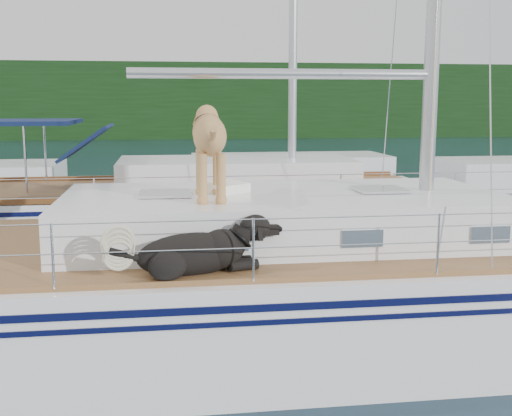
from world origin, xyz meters
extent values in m
plane|color=black|center=(0.00, 0.00, 0.00)|extent=(120.00, 120.00, 0.00)
cube|color=black|center=(0.00, 45.00, 3.00)|extent=(90.00, 3.00, 6.00)
cube|color=#595147|center=(0.00, 46.20, 0.60)|extent=(92.00, 1.00, 1.20)
cube|color=white|center=(0.00, 0.00, 0.50)|extent=(12.00, 3.80, 1.40)
cube|color=olive|center=(0.00, 0.00, 1.23)|extent=(11.52, 3.50, 0.06)
cube|color=white|center=(0.80, 0.00, 1.54)|extent=(5.20, 2.50, 0.55)
cylinder|color=silver|center=(0.80, 0.00, 3.21)|extent=(3.60, 0.12, 0.12)
cylinder|color=silver|center=(0.00, -1.75, 1.82)|extent=(10.56, 0.01, 0.01)
cylinder|color=silver|center=(0.00, 1.75, 1.82)|extent=(10.56, 0.01, 0.01)
cube|color=#1E3EBE|center=(0.34, 1.40, 1.29)|extent=(0.88, 0.79, 0.06)
cube|color=white|center=(0.12, 0.14, 1.87)|extent=(0.60, 0.58, 0.12)
torus|color=beige|center=(-1.03, -1.66, 1.62)|extent=(0.43, 0.20, 0.41)
cube|color=white|center=(-0.34, 5.75, 0.45)|extent=(11.00, 3.50, 1.30)
cube|color=olive|center=(-0.34, 5.75, 1.10)|extent=(10.56, 3.29, 0.06)
cube|color=white|center=(0.86, 5.75, 1.45)|extent=(4.80, 2.30, 0.55)
cube|color=#111E47|center=(-3.54, 5.75, 2.50)|extent=(2.40, 2.30, 0.08)
cube|color=white|center=(4.00, 16.00, 0.40)|extent=(7.20, 3.00, 1.10)
cylinder|color=silver|center=(4.00, 16.00, 6.00)|extent=(0.14, 0.14, 11.00)
camera|label=1|loc=(-0.59, -7.49, 2.88)|focal=45.00mm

